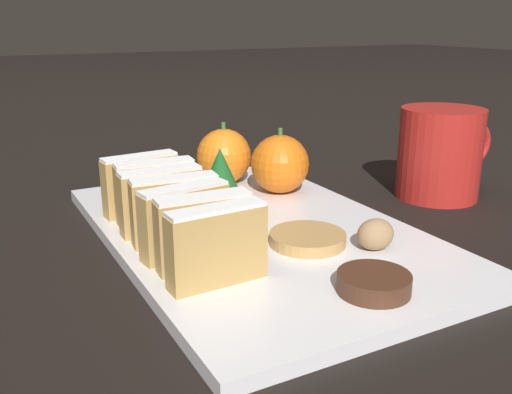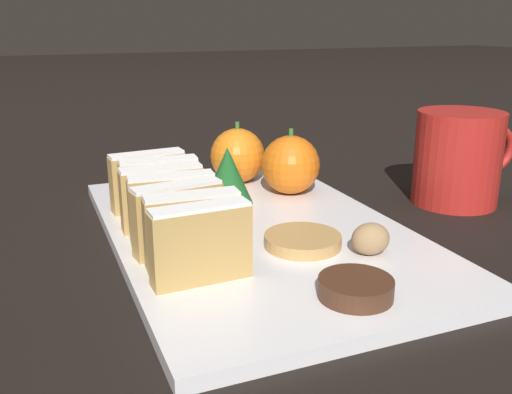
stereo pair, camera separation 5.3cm
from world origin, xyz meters
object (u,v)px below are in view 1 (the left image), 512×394
Objects in this scene: orange_far at (224,156)px; chocolate_cookie at (374,283)px; orange_near at (280,164)px; walnut at (375,234)px; coffee_mug at (441,153)px.

orange_far is 1.36× the size of chocolate_cookie.
orange_near is 2.22× the size of walnut.
orange_far is at bearing 120.66° from orange_near.
chocolate_cookie is at bearing -143.64° from coffee_mug.
coffee_mug is (0.24, 0.18, 0.03)m from chocolate_cookie.
orange_near is 0.19m from coffee_mug.
walnut is (-0.01, -0.18, -0.02)m from orange_near.
orange_near is 1.37× the size of chocolate_cookie.
orange_near is at bearing 86.06° from walnut.
coffee_mug reaches higher than walnut.
orange_far is 2.20× the size of walnut.
coffee_mug is at bearing -21.43° from orange_near.
coffee_mug is at bearing 36.36° from chocolate_cookie.
walnut is (0.03, -0.25, -0.02)m from orange_far.
coffee_mug is (0.18, -0.07, 0.01)m from orange_near.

